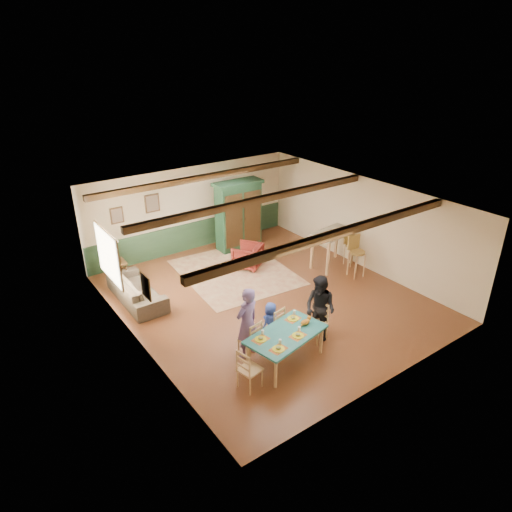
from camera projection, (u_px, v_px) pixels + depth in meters
floor at (267, 298)px, 12.06m from camera, size 8.00×8.00×0.00m
wall_back at (192, 209)px, 14.42m from camera, size 7.00×0.02×2.70m
wall_left at (135, 292)px, 9.64m from camera, size 0.02×8.00×2.70m
wall_right at (363, 223)px, 13.33m from camera, size 0.02×8.00×2.70m
ceiling at (268, 201)px, 10.91m from camera, size 7.00×8.00×0.02m
wainscot_back at (193, 235)px, 14.79m from camera, size 6.95×0.03×0.90m
ceiling_beam_front at (336, 234)px, 9.25m from camera, size 6.95×0.16×0.16m
ceiling_beam_mid at (258, 200)px, 11.24m from camera, size 6.95×0.16×0.16m
ceiling_beam_back at (205, 177)px, 13.15m from camera, size 6.95×0.16×0.16m
window_left at (108, 255)px, 10.82m from camera, size 0.06×1.60×1.30m
picture_left_wall at (146, 286)px, 9.04m from camera, size 0.04×0.42×0.52m
picture_back_a at (152, 203)px, 13.52m from camera, size 0.45×0.04×0.55m
picture_back_b at (117, 216)px, 13.01m from camera, size 0.38×0.04×0.48m
dining_table at (286, 347)px, 9.53m from camera, size 1.85×1.25×0.71m
dining_chair_far_left at (250, 338)px, 9.66m from camera, size 0.47×0.48×0.89m
dining_chair_far_right at (273, 324)px, 10.16m from camera, size 0.47×0.48×0.89m
dining_chair_end_left at (250, 368)px, 8.78m from camera, size 0.48×0.47×0.89m
dining_chair_end_right at (317, 323)px, 10.21m from camera, size 0.48×0.47×0.89m
person_man at (247, 323)px, 9.55m from camera, size 0.66×0.50×1.62m
person_woman at (320, 308)px, 10.13m from camera, size 0.72×0.86×1.55m
person_child at (271, 322)px, 10.20m from camera, size 0.51×0.39×0.95m
cat at (305, 322)px, 9.63m from camera, size 0.36×0.20×0.17m
place_setting_near_left at (278, 347)px, 8.87m from camera, size 0.42×0.35×0.11m
place_setting_near_center at (298, 334)px, 9.28m from camera, size 0.42×0.35×0.11m
place_setting_far_left at (261, 337)px, 9.16m from camera, size 0.42×0.35×0.11m
place_setting_far_right at (293, 317)px, 9.85m from camera, size 0.42×0.35×0.11m
area_rug at (235, 272)px, 13.41m from camera, size 3.21×3.71×0.01m
armoire at (238, 215)px, 14.58m from camera, size 1.59×0.67×2.23m
armchair at (248, 256)px, 13.59m from camera, size 1.08×1.08×0.72m
sofa at (136, 289)px, 11.83m from camera, size 0.87×2.21×0.64m
end_table at (117, 273)px, 12.67m from camera, size 0.56×0.56×0.65m
table_lamp at (114, 252)px, 12.40m from camera, size 0.35×0.35×0.60m
counter_table at (332, 249)px, 13.56m from camera, size 1.42×0.94×1.11m
bar_stool_left at (357, 257)px, 12.95m from camera, size 0.48×0.52×1.21m
bar_stool_right at (351, 249)px, 13.68m from camera, size 0.39×0.42×1.01m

